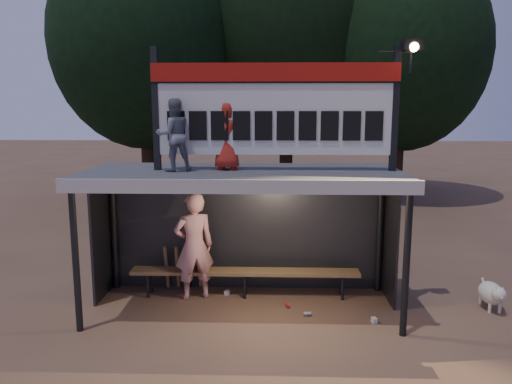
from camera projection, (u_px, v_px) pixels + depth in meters
ground at (243, 308)px, 8.29m from camera, size 80.00×80.00×0.00m
player at (194, 246)px, 8.58m from camera, size 0.80×0.66×1.88m
child_a at (174, 135)px, 7.68m from camera, size 0.67×0.61×1.12m
child_b at (227, 136)px, 7.86m from camera, size 0.58×0.43×1.08m
dugout_shelter at (244, 197)px, 8.21m from camera, size 5.10×2.08×2.32m
scoreboard_assembly at (278, 106)px, 7.69m from camera, size 4.10×0.27×1.99m
bench at (245, 273)px, 8.75m from camera, size 4.00×0.35×0.48m
tree_left at (144, 42)px, 17.31m from camera, size 6.46×6.46×9.27m
tree_mid at (287, 28)px, 18.52m from camera, size 7.22×7.22×10.36m
tree_right at (401, 52)px, 17.57m from camera, size 6.08×6.08×8.72m
dog at (492, 293)px, 8.20m from camera, size 0.36×0.81×0.49m
bats at (183, 267)px, 9.06m from camera, size 0.67×0.35×0.84m
litter at (272, 305)px, 8.34m from camera, size 3.22×1.20×0.08m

